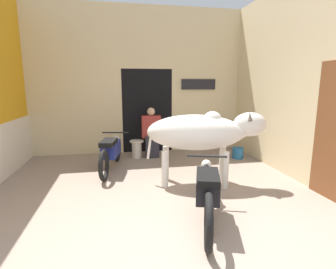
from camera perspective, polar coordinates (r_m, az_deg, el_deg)
ground_plane at (r=3.03m, az=1.23°, el=-24.31°), size 30.00×30.00×0.00m
wall_back_with_doorway at (r=7.04m, az=-5.88°, el=9.21°), size 5.34×0.93×3.66m
wall_right_with_door at (r=5.60m, az=25.56°, el=10.37°), size 0.22×4.34×3.66m
cow at (r=4.56m, az=7.42°, el=0.44°), size 2.10×1.01×1.32m
motorcycle_near at (r=3.48m, az=8.51°, el=-11.72°), size 0.75×1.81×0.74m
motorcycle_far at (r=5.53m, az=-12.29°, el=-3.52°), size 0.59×1.84×0.71m
shopkeeper_seated at (r=6.38m, az=-3.62°, el=0.62°), size 0.45×0.33×1.20m
plastic_stool at (r=6.39m, az=-6.79°, el=-3.03°), size 0.34×0.34×0.42m
bucket at (r=6.52m, az=14.97°, el=-3.91°), size 0.26×0.26×0.26m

